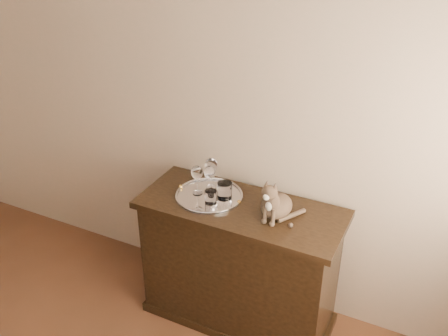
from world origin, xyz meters
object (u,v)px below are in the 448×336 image
Objects in this scene: tray at (209,196)px; tumbler_c at (225,191)px; sideboard at (240,264)px; wine_glass_c at (197,180)px; wine_glass_b at (211,173)px; wine_glass_d at (210,180)px; cat at (277,196)px; tumbler_a at (211,197)px.

tumbler_c is at bearing 10.46° from tray.
sideboard is 0.60m from wine_glass_c.
wine_glass_c is (-0.04, -0.09, -0.01)m from wine_glass_b.
sideboard is at bearing -22.24° from wine_glass_b.
tray is 2.16× the size of wine_glass_c.
tumbler_c is at bearing -6.62° from wine_glass_d.
cat is (0.43, -0.01, 0.13)m from tray.
wine_glass_c is 0.07m from wine_glass_d.
wine_glass_b is at bearing 173.04° from cat.
sideboard is 0.50m from tumbler_c.
wine_glass_d is at bearing 179.97° from cat.
wine_glass_d is (0.02, -0.06, -0.01)m from wine_glass_b.
wine_glass_d is at bearing 120.50° from tumbler_a.
wine_glass_b is 1.07× the size of wine_glass_c.
cat is at bearing -4.71° from tumbler_c.
wine_glass_c is 0.71× the size of cat.
wine_glass_c reaches higher than tumbler_a.
wine_glass_b is 2.00× the size of tumbler_c.
wine_glass_b is at bearing 109.48° from tray.
cat is at bearing -0.46° from wine_glass_c.
wine_glass_d is (0.06, 0.04, -0.00)m from wine_glass_c.
tumbler_c reaches higher than tumbler_a.
tray is at bearing -176.24° from cat.
cat reaches higher than tray.
sideboard is 0.59m from wine_glass_b.
tray is 1.54× the size of cat.
wine_glass_d is at bearing 109.15° from tray.
tumbler_a is 0.81× the size of tumbler_c.
wine_glass_d is 0.44m from cat.
tray is 4.03× the size of tumbler_c.
wine_glass_c is 1.86× the size of tumbler_c.
tumbler_a is at bearing -166.42° from cat.
tray is 0.10m from wine_glass_d.
wine_glass_d reaches higher than tumbler_c.
wine_glass_c reaches higher than tray.
sideboard is 0.60m from cat.
sideboard is 6.66× the size of wine_glass_d.
sideboard is at bearing -0.97° from wine_glass_c.
tray is 0.44m from cat.
wine_glass_b is at bearing 109.64° from wine_glass_d.
wine_glass_b reaches higher than tumbler_a.
cat is (0.22, 0.00, 0.56)m from sideboard.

